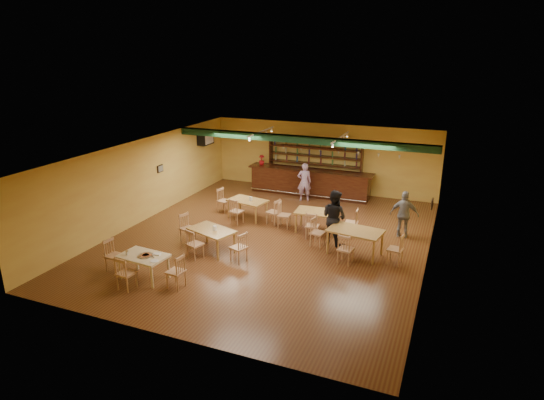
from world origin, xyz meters
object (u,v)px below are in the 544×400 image
at_px(patron_right_a, 334,217).
at_px(dining_table_c, 212,240).
at_px(patron_bar, 304,182).
at_px(bar_counter, 310,182).
at_px(dining_table_d, 355,242).
at_px(near_table, 144,267).
at_px(dining_table_a, 248,209).
at_px(dining_table_b, 317,221).

bearing_deg(patron_right_a, dining_table_c, 56.01).
relative_size(patron_bar, patron_right_a, 0.89).
xyz_separation_m(bar_counter, dining_table_d, (3.16, -5.33, -0.16)).
relative_size(dining_table_c, dining_table_d, 0.90).
relative_size(bar_counter, dining_table_c, 3.76).
height_order(dining_table_c, near_table, dining_table_c).
bearing_deg(dining_table_c, near_table, -91.28).
relative_size(dining_table_a, dining_table_b, 0.95).
distance_m(dining_table_a, dining_table_c, 3.15).
relative_size(bar_counter, near_table, 4.19).
bearing_deg(patron_bar, dining_table_a, 43.43).
bearing_deg(near_table, dining_table_c, 75.08).
bearing_deg(patron_bar, bar_counter, -110.52).
bearing_deg(patron_right_a, patron_bar, -34.69).
bearing_deg(dining_table_d, near_table, -134.62).
bearing_deg(bar_counter, dining_table_a, -109.32).
distance_m(bar_counter, dining_table_c, 6.85).
height_order(dining_table_a, dining_table_d, dining_table_d).
height_order(dining_table_d, patron_right_a, patron_right_a).
height_order(bar_counter, dining_table_d, bar_counter).
bearing_deg(dining_table_b, near_table, -127.40).
height_order(dining_table_a, patron_bar, patron_bar).
bearing_deg(dining_table_d, dining_table_b, 148.09).
bearing_deg(dining_table_c, bar_counter, 99.88).
xyz_separation_m(patron_bar, patron_right_a, (2.31, -3.91, 0.10)).
bearing_deg(dining_table_c, patron_right_a, 49.76).
distance_m(dining_table_a, dining_table_d, 4.75).
height_order(dining_table_d, patron_bar, patron_bar).
distance_m(dining_table_b, patron_bar, 3.48).
distance_m(bar_counter, patron_right_a, 5.29).
bearing_deg(dining_table_a, patron_right_a, -5.17).
bearing_deg(dining_table_d, dining_table_a, 167.53).
xyz_separation_m(dining_table_a, dining_table_b, (2.80, -0.31, 0.02)).
height_order(dining_table_c, patron_right_a, patron_right_a).
distance_m(dining_table_c, near_table, 2.46).
relative_size(dining_table_a, patron_right_a, 0.78).
relative_size(dining_table_a, patron_bar, 0.88).
distance_m(dining_table_c, patron_bar, 6.05).
distance_m(dining_table_d, patron_right_a, 1.14).
bearing_deg(dining_table_d, bar_counter, 129.28).
relative_size(dining_table_b, patron_bar, 0.92).
relative_size(dining_table_b, dining_table_c, 1.02).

